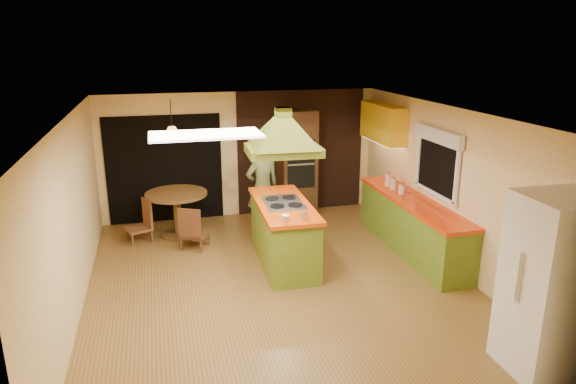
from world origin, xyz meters
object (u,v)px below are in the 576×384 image
object	(u,v)px
man	(263,188)
dining_table	(177,205)
kitchen_island	(284,233)
wall_oven	(297,163)
canister_large	(389,180)
refrigerator	(552,286)

from	to	relation	value
man	dining_table	bearing A→B (deg)	-21.04
kitchen_island	wall_oven	size ratio (longest dim) A/B	0.95
canister_large	refrigerator	bearing A→B (deg)	-91.38
refrigerator	canister_large	xyz separation A→B (m)	(0.10, 4.17, 0.04)
man	refrigerator	xyz separation A→B (m)	(2.11, -4.77, 0.12)
man	kitchen_island	bearing A→B (deg)	80.55
man	wall_oven	world-z (taller)	wall_oven
refrigerator	man	bearing A→B (deg)	114.83
kitchen_island	canister_large	distance (m)	2.34
refrigerator	dining_table	bearing A→B (deg)	126.93
refrigerator	canister_large	size ratio (longest dim) A/B	9.25
refrigerator	dining_table	world-z (taller)	refrigerator
refrigerator	wall_oven	xyz separation A→B (m)	(-1.21, 5.66, 0.08)
man	wall_oven	distance (m)	1.28
refrigerator	wall_oven	distance (m)	5.79
wall_oven	dining_table	bearing A→B (deg)	-166.47
man	refrigerator	size ratio (longest dim) A/B	0.88
dining_table	kitchen_island	bearing A→B (deg)	-45.53
kitchen_island	man	xyz separation A→B (m)	(-0.05, 1.36, 0.36)
man	refrigerator	bearing A→B (deg)	102.27
wall_oven	dining_table	world-z (taller)	wall_oven
man	wall_oven	size ratio (longest dim) A/B	0.81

